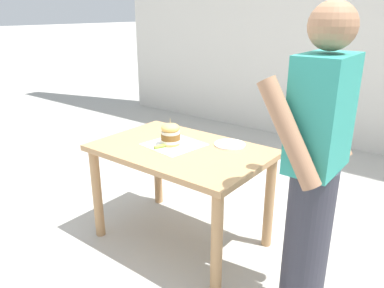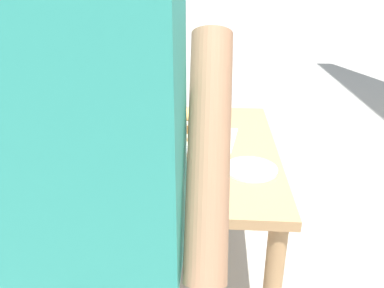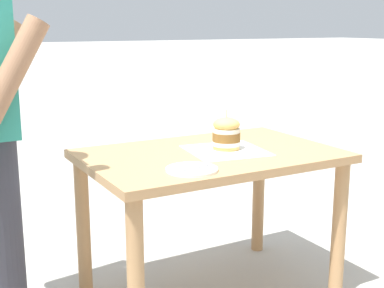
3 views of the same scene
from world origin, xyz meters
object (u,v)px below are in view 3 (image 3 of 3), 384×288
Objects in this scene: pickle_spear at (218,143)px; side_plate_with_forks at (192,169)px; sandwich at (227,134)px; patio_table at (210,176)px.

pickle_spear reaches higher than side_plate_with_forks.
sandwich reaches higher than pickle_spear.
sandwich is 0.12m from pickle_spear.
patio_table is 5.45× the size of side_plate_with_forks.
side_plate_with_forks is at bearing 136.34° from patio_table.
pickle_spear is 0.49m from side_plate_with_forks.
sandwich reaches higher than side_plate_with_forks.
sandwich is at bearing -53.18° from side_plate_with_forks.
pickle_spear is (0.09, -0.10, 0.14)m from patio_table.
sandwich reaches higher than patio_table.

